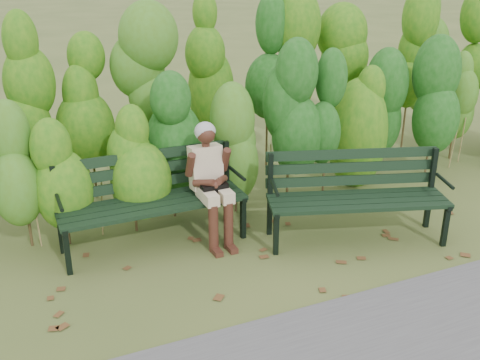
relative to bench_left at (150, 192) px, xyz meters
name	(u,v)px	position (x,y,z in m)	size (l,w,h in m)	color
ground	(254,260)	(0.83, -0.81, -0.57)	(80.00, 80.00, 0.00)	#435225
hedge_band	(190,99)	(0.83, 1.05, 0.69)	(11.04, 1.67, 2.42)	#47381E
leaf_litter	(265,267)	(0.87, -1.00, -0.57)	(5.47, 2.26, 0.01)	brown
bench_left	(150,192)	(0.00, 0.00, 0.00)	(1.95, 0.65, 0.97)	black
bench_right	(355,189)	(2.05, -0.76, -0.01)	(1.99, 1.16, 0.95)	black
seated_woman	(210,175)	(0.61, -0.19, 0.17)	(0.48, 0.70, 1.29)	beige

